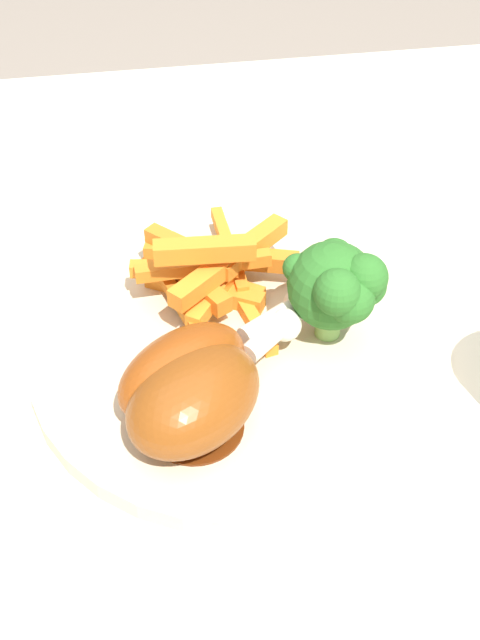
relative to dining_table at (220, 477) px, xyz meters
name	(u,v)px	position (x,y,z in m)	size (l,w,h in m)	color
dining_table	(220,477)	(0.00, 0.00, 0.00)	(1.07, 0.82, 0.71)	silver
dinner_plate	(240,352)	(-0.01, -0.01, 0.11)	(0.25, 0.25, 0.01)	beige
broccoli_floret_front	(338,285)	(-0.07, -0.01, 0.15)	(0.06, 0.06, 0.06)	#7DB158
carrot_fries_pile	(210,271)	(0.00, -0.06, 0.13)	(0.11, 0.14, 0.05)	orange
chicken_drumstick_near	(191,367)	(0.02, 0.03, 0.14)	(0.13, 0.10, 0.04)	#5A2209
chicken_drumstick_far	(199,396)	(0.02, 0.05, 0.14)	(0.12, 0.11, 0.05)	#54230A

